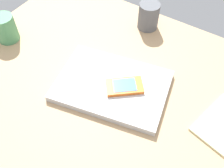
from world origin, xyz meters
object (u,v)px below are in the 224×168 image
at_px(coffee_mug, 5,28).
at_px(pen_cup, 149,16).
at_px(notepad, 224,124).
at_px(cell_phone_on_laptop, 124,86).
at_px(laptop_closed, 112,86).

distance_m(coffee_mug, pen_cup, 0.52).
bearing_deg(notepad, pen_cup, -20.11).
xyz_separation_m(cell_phone_on_laptop, pen_cup, (0.09, -0.32, 0.02)).
bearing_deg(coffee_mug, laptop_closed, -178.27).
bearing_deg(notepad, laptop_closed, 24.38).
bearing_deg(laptop_closed, coffee_mug, -10.61).
relative_size(cell_phone_on_laptop, pen_cup, 1.26).
relative_size(notepad, pen_cup, 1.74).
xyz_separation_m(laptop_closed, cell_phone_on_laptop, (-0.04, -0.01, 0.02)).
relative_size(coffee_mug, pen_cup, 1.11).
height_order(notepad, pen_cup, pen_cup).
relative_size(laptop_closed, pen_cup, 3.39).
bearing_deg(pen_cup, laptop_closed, 98.45).
bearing_deg(laptop_closed, notepad, 178.21).
height_order(cell_phone_on_laptop, coffee_mug, coffee_mug).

